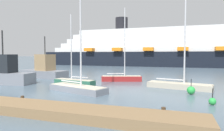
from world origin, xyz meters
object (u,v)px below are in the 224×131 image
at_px(sailboat_3, 122,77).
at_px(channel_buoy_1, 212,101).
at_px(sailboat_0, 77,86).
at_px(fishing_boat_1, 1,74).
at_px(sailboat_2, 74,81).
at_px(channel_buoy_2, 191,90).
at_px(sailboat_1, 179,84).
at_px(cruise_ship, 166,50).
at_px(fishing_boat_0, 44,70).

relative_size(sailboat_3, channel_buoy_1, 8.22).
bearing_deg(channel_buoy_1, sailboat_0, 172.60).
bearing_deg(channel_buoy_1, fishing_boat_1, 171.47).
bearing_deg(sailboat_2, sailboat_0, 132.04).
relative_size(sailboat_3, channel_buoy_2, 7.02).
bearing_deg(fishing_boat_1, sailboat_1, 2.71).
xyz_separation_m(sailboat_3, fishing_boat_1, (-13.76, -6.93, 0.73)).
height_order(channel_buoy_1, cruise_ship, cruise_ship).
xyz_separation_m(fishing_boat_1, channel_buoy_1, (23.51, -3.53, -0.97)).
relative_size(sailboat_3, fishing_boat_0, 1.18).
bearing_deg(cruise_ship, sailboat_0, -96.35).
bearing_deg(fishing_boat_0, cruise_ship, 77.96).
bearing_deg(channel_buoy_1, cruise_ship, 97.03).
height_order(sailboat_1, channel_buoy_2, sailboat_1).
xyz_separation_m(sailboat_3, cruise_ship, (3.71, 38.53, 4.59)).
relative_size(sailboat_0, fishing_boat_0, 1.45).
bearing_deg(sailboat_0, channel_buoy_2, 30.14).
relative_size(sailboat_3, fishing_boat_1, 1.15).
relative_size(sailboat_1, channel_buoy_1, 8.79).
bearing_deg(sailboat_2, fishing_boat_1, 20.59).
bearing_deg(sailboat_3, sailboat_2, -149.55).
bearing_deg(sailboat_1, channel_buoy_1, -57.49).
distance_m(sailboat_3, fishing_boat_1, 15.42).
distance_m(fishing_boat_1, channel_buoy_1, 23.79).
height_order(fishing_boat_1, channel_buoy_1, fishing_boat_1).
distance_m(sailboat_3, cruise_ship, 38.98).
height_order(sailboat_2, sailboat_3, sailboat_3).
distance_m(sailboat_3, channel_buoy_2, 10.87).
distance_m(sailboat_1, sailboat_2, 12.00).
distance_m(sailboat_2, fishing_boat_0, 9.93).
bearing_deg(channel_buoy_2, sailboat_3, 141.55).
height_order(sailboat_0, fishing_boat_1, sailboat_0).
relative_size(fishing_boat_0, fishing_boat_1, 0.97).
xyz_separation_m(channel_buoy_2, cruise_ship, (-4.80, 45.29, 4.73)).
xyz_separation_m(sailboat_1, sailboat_3, (-7.47, 3.93, -0.01)).
xyz_separation_m(sailboat_1, channel_buoy_2, (1.04, -2.83, -0.15)).
distance_m(sailboat_3, channel_buoy_1, 14.30).
height_order(sailboat_2, channel_buoy_2, sailboat_2).
distance_m(sailboat_0, channel_buoy_1, 11.85).
xyz_separation_m(sailboat_1, sailboat_2, (-11.94, -1.15, -0.07)).
relative_size(sailboat_1, cruise_ship, 0.13).
distance_m(sailboat_2, fishing_boat_1, 9.50).
relative_size(sailboat_2, sailboat_3, 0.85).
relative_size(fishing_boat_0, cruise_ship, 0.10).
relative_size(channel_buoy_1, channel_buoy_2, 0.85).
distance_m(sailboat_0, fishing_boat_1, 11.95).
height_order(sailboat_1, sailboat_2, sailboat_1).
relative_size(fishing_boat_0, channel_buoy_2, 5.94).
xyz_separation_m(fishing_boat_0, cruise_ship, (16.51, 38.25, 3.90)).
relative_size(sailboat_0, sailboat_3, 1.23).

